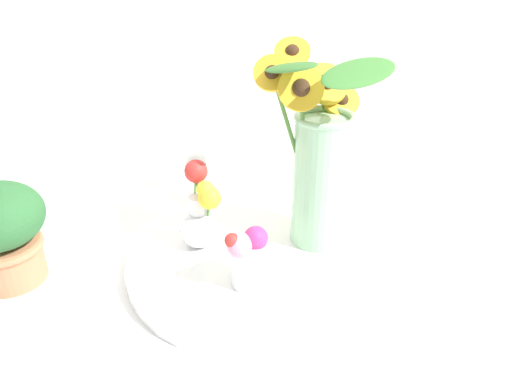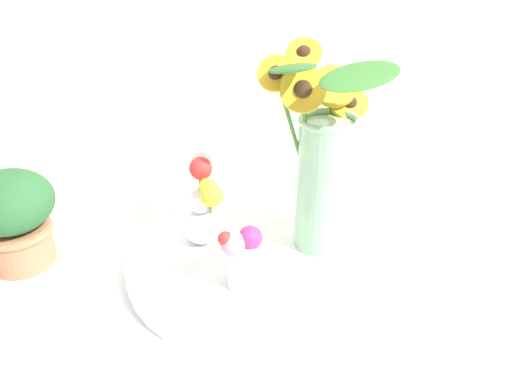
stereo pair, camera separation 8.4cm
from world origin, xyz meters
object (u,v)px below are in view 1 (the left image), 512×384
object	(u,v)px
mason_jar_sunflowers	(320,164)
vase_bulb_right	(200,208)
potted_plant	(1,230)
serving_tray	(256,261)
vase_small_center	(248,257)

from	to	relation	value
mason_jar_sunflowers	vase_bulb_right	bearing A→B (deg)	-179.93
vase_bulb_right	potted_plant	size ratio (longest dim) A/B	0.93
serving_tray	mason_jar_sunflowers	size ratio (longest dim) A/B	1.29
serving_tray	mason_jar_sunflowers	world-z (taller)	mason_jar_sunflowers
vase_bulb_right	serving_tray	bearing A→B (deg)	-27.04
vase_bulb_right	potted_plant	distance (m)	0.33
mason_jar_sunflowers	vase_bulb_right	world-z (taller)	mason_jar_sunflowers
serving_tray	mason_jar_sunflowers	xyz separation A→B (m)	(0.12, 0.05, 0.17)
serving_tray	potted_plant	xyz separation A→B (m)	(-0.43, 0.00, 0.09)
mason_jar_sunflowers	vase_small_center	xyz separation A→B (m)	(-0.14, -0.13, -0.10)
vase_small_center	potted_plant	world-z (taller)	potted_plant
serving_tray	vase_small_center	size ratio (longest dim) A/B	4.19
potted_plant	mason_jar_sunflowers	bearing A→B (deg)	4.98
vase_small_center	mason_jar_sunflowers	bearing A→B (deg)	43.25
potted_plant	serving_tray	bearing A→B (deg)	-0.34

